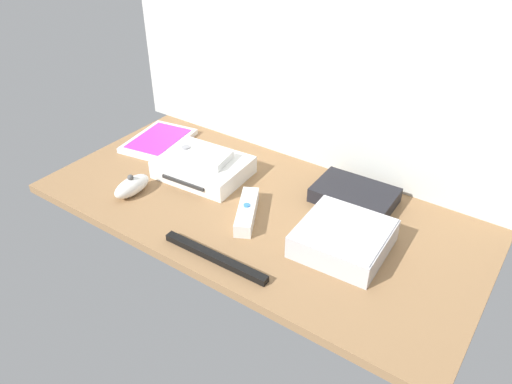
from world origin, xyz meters
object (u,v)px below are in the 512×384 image
remote_nunchuk (132,186)px  sensor_bar (215,257)px  remote_wand (247,212)px  network_router (355,195)px  remote_classic_pad (200,155)px  game_console (203,167)px  mini_computer (343,238)px  game_case (159,141)px

remote_nunchuk → sensor_bar: remote_nunchuk is taller
sensor_bar → remote_wand: bearing=100.7°
network_router → remote_wand: size_ratio=1.24×
network_router → remote_classic_pad: size_ratio=1.18×
game_console → sensor_bar: (22.00, -22.93, -1.50)cm
mini_computer → network_router: mini_computer is taller
mini_computer → network_router: 17.26cm
remote_nunchuk → mini_computer: bearing=11.0°
remote_wand → mini_computer: bearing=-21.4°
game_case → network_router: 56.65cm
network_router → remote_classic_pad: (-36.29, -10.91, 3.71)cm
game_console → game_case: bearing=161.0°
remote_classic_pad → remote_wand: bearing=-31.2°
game_console → mini_computer: bearing=-11.6°
mini_computer → remote_nunchuk: size_ratio=1.77×
game_console → mini_computer: (40.77, -5.56, 0.44)cm
game_console → network_router: 37.11cm
network_router → sensor_bar: network_router is taller
network_router → mini_computer: bearing=-73.8°
mini_computer → remote_classic_pad: size_ratio=1.15×
game_case → remote_classic_pad: 21.42cm
mini_computer → sensor_bar: bearing=-137.2°
game_console → remote_wand: (18.95, -8.06, -0.69)cm
mini_computer → remote_nunchuk: bearing=-168.2°
mini_computer → sensor_bar: mini_computer is taller
network_router → sensor_bar: (-13.49, -33.78, -1.00)cm
remote_wand → remote_classic_pad: 21.67cm
remote_nunchuk → sensor_bar: bearing=-14.0°
game_console → network_router: game_console is taller
network_router → sensor_bar: bearing=-113.4°
remote_classic_pad → sensor_bar: bearing=-54.2°
game_console → network_router: size_ratio=1.20×
game_case → network_router: bearing=-4.3°
game_console → sensor_bar: size_ratio=0.92×
game_console → network_router: bearing=13.2°
mini_computer → sensor_bar: 25.64cm
remote_wand → remote_classic_pad: (-19.76, 8.00, 3.90)cm
mini_computer → remote_classic_pad: (-41.57, 5.50, 2.77)cm
remote_classic_pad → game_case: bearing=154.9°
game_case → remote_wand: size_ratio=1.42×
mini_computer → remote_classic_pad: bearing=172.5°
remote_wand → remote_classic_pad: remote_classic_pad is taller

